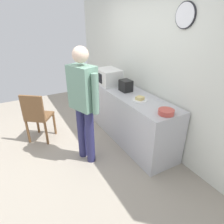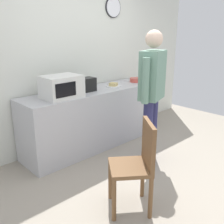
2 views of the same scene
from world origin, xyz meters
TOP-DOWN VIEW (x-y plane):
  - ground_plane at (0.00, 0.00)m, footprint 6.00×6.00m
  - back_wall at (0.00, 1.60)m, footprint 5.40×0.13m
  - kitchen_counter at (0.01, 1.22)m, footprint 2.24×0.62m
  - microwave at (-0.57, 1.13)m, footprint 0.50×0.39m
  - sandwich_plate at (0.42, 1.17)m, footprint 0.23×0.23m
  - salad_bowl at (1.00, 1.19)m, footprint 0.22×0.22m
  - toaster at (-0.07, 1.21)m, footprint 0.22×0.18m
  - fork_utensil at (0.57, 1.43)m, footprint 0.16×0.10m
  - spoon_utensil at (0.87, 1.35)m, footprint 0.10×0.16m
  - person_standing at (0.27, 0.28)m, footprint 0.56×0.36m
  - wooden_chair at (-0.63, -0.29)m, footprint 0.56×0.56m

SIDE VIEW (x-z plane):
  - ground_plane at x=0.00m, z-range 0.00..0.00m
  - kitchen_counter at x=0.01m, z-range 0.00..0.91m
  - wooden_chair at x=-0.63m, z-range 0.05..0.99m
  - fork_utensil at x=0.57m, z-range 0.91..0.91m
  - spoon_utensil at x=0.87m, z-range 0.91..0.91m
  - sandwich_plate at x=0.42m, z-range 0.89..0.96m
  - salad_bowl at x=1.00m, z-range 0.91..0.97m
  - toaster at x=-0.07m, z-range 0.91..1.11m
  - person_standing at x=0.27m, z-range 0.16..1.94m
  - microwave at x=-0.57m, z-range 0.91..1.21m
  - back_wall at x=0.00m, z-range 0.00..2.60m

